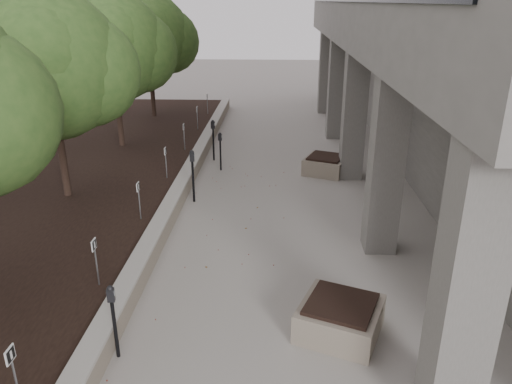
% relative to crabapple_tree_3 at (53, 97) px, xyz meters
% --- Properties ---
extents(retaining_wall, '(0.39, 26.00, 0.50)m').
position_rel_crabapple_tree_3_xyz_m(retaining_wall, '(2.97, 1.00, -2.87)').
color(retaining_wall, gray).
rests_on(retaining_wall, ground).
extents(planting_bed, '(7.00, 26.00, 0.40)m').
position_rel_crabapple_tree_3_xyz_m(planting_bed, '(-0.70, 1.00, -2.92)').
color(planting_bed, black).
rests_on(planting_bed, ground).
extents(crabapple_tree_3, '(4.60, 4.00, 5.44)m').
position_rel_crabapple_tree_3_xyz_m(crabapple_tree_3, '(0.00, 0.00, 0.00)').
color(crabapple_tree_3, '#2F511F').
rests_on(crabapple_tree_3, planting_bed).
extents(crabapple_tree_4, '(4.60, 4.00, 5.44)m').
position_rel_crabapple_tree_3_xyz_m(crabapple_tree_4, '(0.00, 5.00, 0.00)').
color(crabapple_tree_4, '#2F511F').
rests_on(crabapple_tree_4, planting_bed).
extents(crabapple_tree_5, '(4.60, 4.00, 5.44)m').
position_rel_crabapple_tree_3_xyz_m(crabapple_tree_5, '(0.00, 10.00, 0.00)').
color(crabapple_tree_5, '#2F511F').
rests_on(crabapple_tree_5, planting_bed).
extents(parking_sign_2, '(0.04, 0.22, 0.96)m').
position_rel_crabapple_tree_3_xyz_m(parking_sign_2, '(2.45, -7.50, -2.24)').
color(parking_sign_2, black).
rests_on(parking_sign_2, planting_bed).
extents(parking_sign_3, '(0.04, 0.22, 0.96)m').
position_rel_crabapple_tree_3_xyz_m(parking_sign_3, '(2.45, -4.50, -2.24)').
color(parking_sign_3, black).
rests_on(parking_sign_3, planting_bed).
extents(parking_sign_4, '(0.04, 0.22, 0.96)m').
position_rel_crabapple_tree_3_xyz_m(parking_sign_4, '(2.45, -1.50, -2.24)').
color(parking_sign_4, black).
rests_on(parking_sign_4, planting_bed).
extents(parking_sign_5, '(0.04, 0.22, 0.96)m').
position_rel_crabapple_tree_3_xyz_m(parking_sign_5, '(2.45, 1.50, -2.24)').
color(parking_sign_5, black).
rests_on(parking_sign_5, planting_bed).
extents(parking_sign_6, '(0.04, 0.22, 0.96)m').
position_rel_crabapple_tree_3_xyz_m(parking_sign_6, '(2.45, 4.50, -2.24)').
color(parking_sign_6, black).
rests_on(parking_sign_6, planting_bed).
extents(parking_sign_7, '(0.04, 0.22, 0.96)m').
position_rel_crabapple_tree_3_xyz_m(parking_sign_7, '(2.45, 7.50, -2.24)').
color(parking_sign_7, black).
rests_on(parking_sign_7, planting_bed).
extents(parking_sign_8, '(0.04, 0.22, 0.96)m').
position_rel_crabapple_tree_3_xyz_m(parking_sign_8, '(2.45, 10.50, -2.24)').
color(parking_sign_8, black).
rests_on(parking_sign_8, planting_bed).
extents(parking_meter_2, '(0.14, 0.11, 1.35)m').
position_rel_crabapple_tree_3_xyz_m(parking_meter_2, '(3.25, -6.00, -2.45)').
color(parking_meter_2, black).
rests_on(parking_meter_2, ground).
extents(parking_meter_3, '(0.17, 0.13, 1.55)m').
position_rel_crabapple_tree_3_xyz_m(parking_meter_3, '(3.41, 0.62, -2.35)').
color(parking_meter_3, black).
rests_on(parking_meter_3, ground).
extents(parking_meter_4, '(0.15, 0.12, 1.33)m').
position_rel_crabapple_tree_3_xyz_m(parking_meter_4, '(3.87, 3.46, -2.46)').
color(parking_meter_4, black).
rests_on(parking_meter_4, ground).
extents(parking_meter_5, '(0.17, 0.15, 1.49)m').
position_rel_crabapple_tree_3_xyz_m(parking_meter_5, '(3.49, 4.56, -2.37)').
color(parking_meter_5, black).
rests_on(parking_meter_5, ground).
extents(planter_front, '(1.72, 1.72, 0.62)m').
position_rel_crabapple_tree_3_xyz_m(planter_front, '(6.94, -5.20, -2.81)').
color(planter_front, gray).
rests_on(planter_front, ground).
extents(planter_back, '(1.66, 1.66, 0.60)m').
position_rel_crabapple_tree_3_xyz_m(planter_back, '(7.42, 3.33, -2.82)').
color(planter_back, gray).
rests_on(planter_back, ground).
extents(berry_scatter, '(3.30, 14.10, 0.02)m').
position_rel_crabapple_tree_3_xyz_m(berry_scatter, '(4.70, -3.00, -3.11)').
color(berry_scatter, maroon).
rests_on(berry_scatter, ground).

